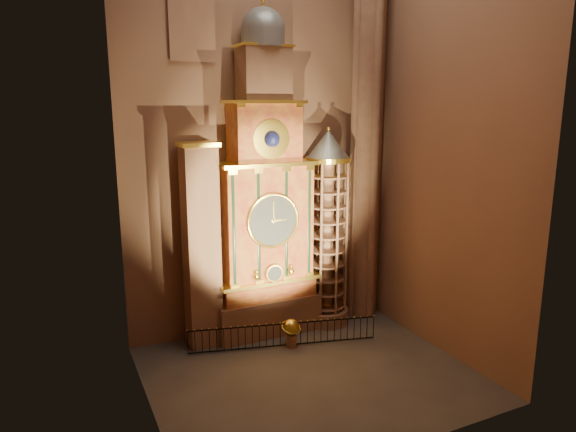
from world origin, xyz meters
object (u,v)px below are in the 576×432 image
astronomical_clock (265,210)px  celestial_globe (291,330)px  stair_turret (327,230)px  portrait_tower (201,246)px  iron_railing (284,335)px

astronomical_clock → celestial_globe: 6.23m
stair_turret → astronomical_clock: bearing=175.7°
astronomical_clock → celestial_globe: size_ratio=11.62×
portrait_tower → iron_railing: bearing=-31.6°
astronomical_clock → portrait_tower: (-3.40, 0.02, -1.53)m
celestial_globe → portrait_tower: bearing=150.1°
portrait_tower → iron_railing: size_ratio=1.11×
stair_turret → celestial_globe: stair_turret is taller
celestial_globe → iron_railing: size_ratio=0.16×
astronomical_clock → iron_railing: size_ratio=1.82×
astronomical_clock → iron_railing: bearing=-88.6°
astronomical_clock → stair_turret: astronomical_clock is taller
stair_turret → celestial_globe: 5.70m
portrait_tower → celestial_globe: bearing=-29.9°
stair_turret → celestial_globe: size_ratio=7.51×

